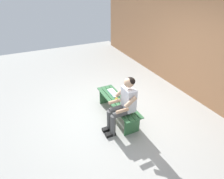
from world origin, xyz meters
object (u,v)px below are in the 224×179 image
book_open (113,93)px  bench_near (118,105)px  apple (117,99)px  person_seated (123,103)px

book_open → bench_near: bearing=171.1°
apple → book_open: apple is taller
bench_near → book_open: book_open is taller
person_seated → apple: person_seated is taller
bench_near → apple: 0.15m
bench_near → book_open: size_ratio=3.79×
apple → bench_near: bearing=-158.5°
person_seated → apple: 0.53m
apple → person_seated: bearing=170.0°
bench_near → book_open: (0.36, -0.05, 0.12)m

